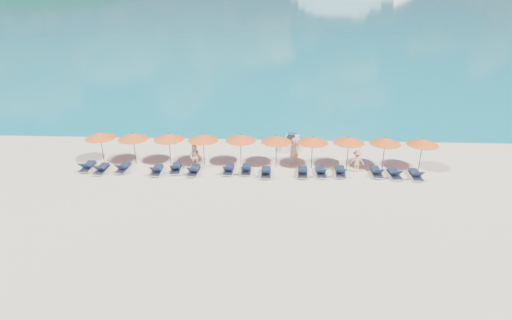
{
  "coord_description": "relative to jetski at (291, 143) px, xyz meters",
  "views": [
    {
      "loc": [
        1.14,
        -21.7,
        11.62
      ],
      "look_at": [
        0.0,
        3.0,
        1.2
      ],
      "focal_mm": 30.0,
      "sensor_mm": 36.0,
      "label": 1
    }
  ],
  "objects": [
    {
      "name": "umbrella_1",
      "position": [
        -10.66,
        -3.5,
        1.63
      ],
      "size": [
        2.1,
        2.1,
        2.28
      ],
      "color": "black",
      "rests_on": "ground"
    },
    {
      "name": "lounger_2",
      "position": [
        -11.15,
        -4.65,
        -0.16
      ],
      "size": [
        0.69,
        1.73,
        0.66
      ],
      "rotation": [
        0.0,
        0.0,
        -0.04
      ],
      "color": "silver",
      "rests_on": "ground"
    },
    {
      "name": "umbrella_8",
      "position": [
        5.99,
        -3.59,
        1.63
      ],
      "size": [
        2.1,
        2.1,
        2.28
      ],
      "color": "black",
      "rests_on": "ground"
    },
    {
      "name": "lounger_11",
      "position": [
        3.09,
        -4.64,
        -0.16
      ],
      "size": [
        0.75,
        1.74,
        0.66
      ],
      "rotation": [
        0.0,
        0.0,
        -0.08
      ],
      "color": "silver",
      "rests_on": "ground"
    },
    {
      "name": "beachgoer_a",
      "position": [
        0.15,
        -3.02,
        0.55
      ],
      "size": [
        0.8,
        0.66,
        1.88
      ],
      "primitive_type": "imported",
      "rotation": [
        0.0,
        0.0,
        0.37
      ],
      "color": "tan",
      "rests_on": "ground"
    },
    {
      "name": "lounger_6",
      "position": [
        -4.16,
        -4.61,
        -0.16
      ],
      "size": [
        0.67,
        1.72,
        0.66
      ],
      "rotation": [
        0.0,
        0.0,
        -0.03
      ],
      "color": "silver",
      "rests_on": "ground"
    },
    {
      "name": "jetski",
      "position": [
        0.0,
        0.0,
        0.0
      ],
      "size": [
        1.45,
        2.8,
        0.95
      ],
      "rotation": [
        0.0,
        0.0,
        -0.18
      ],
      "color": "silver",
      "rests_on": "ground"
    },
    {
      "name": "umbrella_7",
      "position": [
        3.65,
        -3.54,
        1.63
      ],
      "size": [
        2.1,
        2.1,
        2.28
      ],
      "color": "black",
      "rests_on": "ground"
    },
    {
      "name": "lounger_0",
      "position": [
        -13.58,
        -4.57,
        -0.16
      ],
      "size": [
        0.65,
        1.71,
        0.66
      ],
      "rotation": [
        0.0,
        0.0,
        -0.02
      ],
      "color": "silver",
      "rests_on": "ground"
    },
    {
      "name": "lounger_1",
      "position": [
        -12.5,
        -4.9,
        -0.16
      ],
      "size": [
        0.62,
        1.7,
        0.66
      ],
      "rotation": [
        0.0,
        0.0,
        0.0
      ],
      "color": "silver",
      "rests_on": "ground"
    },
    {
      "name": "lounger_12",
      "position": [
        5.4,
        -4.59,
        -0.16
      ],
      "size": [
        0.65,
        1.71,
        0.66
      ],
      "rotation": [
        0.0,
        0.0,
        0.02
      ],
      "color": "silver",
      "rests_on": "ground"
    },
    {
      "name": "umbrella_6",
      "position": [
        1.29,
        -3.61,
        1.63
      ],
      "size": [
        2.1,
        2.1,
        2.28
      ],
      "color": "black",
      "rests_on": "ground"
    },
    {
      "name": "umbrella_9",
      "position": [
        8.35,
        -3.7,
        1.63
      ],
      "size": [
        2.1,
        2.1,
        2.28
      ],
      "color": "black",
      "rests_on": "ground"
    },
    {
      "name": "lounger_7",
      "position": [
        -3.01,
        -4.57,
        -0.16
      ],
      "size": [
        0.63,
        1.7,
        0.66
      ],
      "rotation": [
        0.0,
        0.0,
        0.01
      ],
      "color": "silver",
      "rests_on": "ground"
    },
    {
      "name": "headland_small",
      "position": [
        -152.34,
        551.73,
        -35.39
      ],
      "size": [
        162.0,
        126.0,
        85.5
      ],
      "color": "black",
      "rests_on": "ground"
    },
    {
      "name": "umbrella_4",
      "position": [
        -3.45,
        -3.42,
        1.63
      ],
      "size": [
        2.1,
        2.1,
        2.28
      ],
      "color": "black",
      "rests_on": "ground"
    },
    {
      "name": "lounger_4",
      "position": [
        -7.66,
        -4.58,
        -0.16
      ],
      "size": [
        0.76,
        1.74,
        0.66
      ],
      "rotation": [
        0.0,
        0.0,
        0.08
      ],
      "color": "silver",
      "rests_on": "ground"
    },
    {
      "name": "lounger_14",
      "position": [
        7.82,
        -4.87,
        -0.16
      ],
      "size": [
        0.64,
        1.71,
        0.66
      ],
      "rotation": [
        0.0,
        0.0,
        -0.01
      ],
      "color": "silver",
      "rests_on": "ground"
    },
    {
      "name": "beachgoer_c",
      "position": [
        4.17,
        -4.15,
        0.37
      ],
      "size": [
        0.99,
        0.46,
        1.52
      ],
      "primitive_type": "imported",
      "rotation": [
        0.0,
        0.0,
        3.15
      ],
      "color": "tan",
      "rests_on": "ground"
    },
    {
      "name": "ground",
      "position": [
        -2.34,
        -8.27,
        -0.39
      ],
      "size": [
        1400.0,
        1400.0,
        0.0
      ],
      "primitive_type": "plane",
      "color": "beige"
    },
    {
      "name": "lounger_13",
      "position": [
        6.5,
        -4.76,
        -0.16
      ],
      "size": [
        0.74,
        1.74,
        0.66
      ],
      "rotation": [
        0.0,
        0.0,
        0.07
      ],
      "color": "silver",
      "rests_on": "ground"
    },
    {
      "name": "beachgoer_b",
      "position": [
        -6.39,
        -4.2,
        0.48
      ],
      "size": [
        0.85,
        0.49,
        1.74
      ],
      "primitive_type": "imported",
      "rotation": [
        0.0,
        0.0,
        -0.01
      ],
      "color": "tan",
      "rests_on": "ground"
    },
    {
      "name": "lounger_5",
      "position": [
        -6.4,
        -4.89,
        -0.16
      ],
      "size": [
        0.74,
        1.74,
        0.66
      ],
      "rotation": [
        0.0,
        0.0,
        -0.07
      ],
      "color": "silver",
      "rests_on": "ground"
    },
    {
      "name": "lounger_8",
      "position": [
        -1.71,
        -4.96,
        -0.16
      ],
      "size": [
        0.64,
        1.71,
        0.66
      ],
      "rotation": [
        0.0,
        0.0,
        -0.01
      ],
      "color": "silver",
      "rests_on": "ground"
    },
    {
      "name": "lounger_10",
      "position": [
        1.82,
        -4.71,
        -0.16
      ],
      "size": [
        0.66,
        1.71,
        0.66
      ],
      "rotation": [
        0.0,
        0.0,
        0.02
      ],
      "color": "silver",
      "rests_on": "ground"
    },
    {
      "name": "umbrella_0",
      "position": [
        -12.91,
        -3.42,
        1.63
      ],
      "size": [
        2.1,
        2.1,
        2.28
      ],
      "color": "black",
      "rests_on": "ground"
    },
    {
      "name": "umbrella_5",
      "position": [
        -1.08,
        -3.56,
        1.63
      ],
      "size": [
        2.1,
        2.1,
        2.28
      ],
      "color": "black",
      "rests_on": "ground"
    },
    {
      "name": "umbrella_2",
      "position": [
        -8.25,
        -3.46,
        1.63
      ],
      "size": [
        2.1,
        2.1,
        2.28
      ],
      "color": "black",
      "rests_on": "ground"
    },
    {
      "name": "umbrella_3",
      "position": [
        -5.94,
        -3.5,
        1.63
      ],
      "size": [
        2.1,
        2.1,
        2.28
      ],
      "color": "black",
      "rests_on": "ground"
    },
    {
      "name": "headland_main",
      "position": [
        -302.34,
        531.73,
        -38.39
      ],
      "size": [
        374.0,
        242.0,
        126.5
      ],
      "color": "black",
      "rests_on": "ground"
    },
    {
      "name": "lounger_9",
      "position": [
        0.64,
        -4.81,
        -0.16
      ],
      "size": [
        0.72,
        1.73,
        0.66
      ],
      "rotation": [
        0.0,
        0.0,
        -0.06
      ],
      "color": "silver",
      "rests_on": "ground"
    },
    {
      "name": "lounger_3",
      "position": [
        -8.83,
        -4.94,
        -0.16
      ],
      "size": [
        0.68,
        1.72,
        0.66
      ],
      "rotation": [
        0.0,
        0.0,
        0.04
      ],
      "color": "silver",
      "rests_on": "ground"
    }
  ]
}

